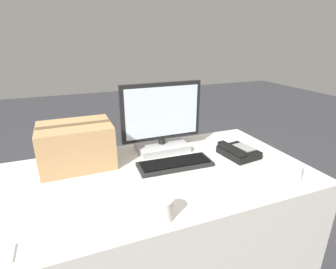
{
  "coord_description": "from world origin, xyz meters",
  "views": [
    {
      "loc": [
        -0.36,
        -1.19,
        1.42
      ],
      "look_at": [
        0.19,
        0.17,
        0.87
      ],
      "focal_mm": 28.0,
      "sensor_mm": 36.0,
      "label": 1
    }
  ],
  "objects_px": {
    "cardboard_box": "(76,145)",
    "sticky_note_pad": "(0,256)",
    "monitor": "(162,124)",
    "keyboard": "(175,164)",
    "spoon": "(272,176)",
    "desk_phone": "(238,152)",
    "paper_cup_left": "(164,209)",
    "paper_cup_right": "(295,172)"
  },
  "relations": [
    {
      "from": "monitor",
      "to": "cardboard_box",
      "type": "height_order",
      "value": "monitor"
    },
    {
      "from": "monitor",
      "to": "keyboard",
      "type": "distance_m",
      "value": 0.29
    },
    {
      "from": "monitor",
      "to": "sticky_note_pad",
      "type": "distance_m",
      "value": 1.05
    },
    {
      "from": "keyboard",
      "to": "sticky_note_pad",
      "type": "height_order",
      "value": "keyboard"
    },
    {
      "from": "paper_cup_left",
      "to": "keyboard",
      "type": "bearing_deg",
      "value": 61.39
    },
    {
      "from": "cardboard_box",
      "to": "sticky_note_pad",
      "type": "bearing_deg",
      "value": -115.86
    },
    {
      "from": "keyboard",
      "to": "cardboard_box",
      "type": "height_order",
      "value": "cardboard_box"
    },
    {
      "from": "monitor",
      "to": "cardboard_box",
      "type": "bearing_deg",
      "value": -178.12
    },
    {
      "from": "desk_phone",
      "to": "paper_cup_left",
      "type": "bearing_deg",
      "value": -155.41
    },
    {
      "from": "paper_cup_left",
      "to": "paper_cup_right",
      "type": "height_order",
      "value": "paper_cup_left"
    },
    {
      "from": "cardboard_box",
      "to": "sticky_note_pad",
      "type": "height_order",
      "value": "cardboard_box"
    },
    {
      "from": "monitor",
      "to": "sticky_note_pad",
      "type": "bearing_deg",
      "value": -142.33
    },
    {
      "from": "spoon",
      "to": "paper_cup_left",
      "type": "bearing_deg",
      "value": -52.71
    },
    {
      "from": "paper_cup_left",
      "to": "cardboard_box",
      "type": "xyz_separation_m",
      "value": [
        -0.29,
        0.64,
        0.07
      ]
    },
    {
      "from": "spoon",
      "to": "desk_phone",
      "type": "bearing_deg",
      "value": -149.12
    },
    {
      "from": "desk_phone",
      "to": "spoon",
      "type": "distance_m",
      "value": 0.29
    },
    {
      "from": "desk_phone",
      "to": "sticky_note_pad",
      "type": "xyz_separation_m",
      "value": [
        -1.23,
        -0.37,
        -0.02
      ]
    },
    {
      "from": "desk_phone",
      "to": "sticky_note_pad",
      "type": "relative_size",
      "value": 2.73
    },
    {
      "from": "keyboard",
      "to": "paper_cup_right",
      "type": "distance_m",
      "value": 0.63
    },
    {
      "from": "desk_phone",
      "to": "paper_cup_left",
      "type": "xyz_separation_m",
      "value": [
        -0.64,
        -0.4,
        0.02
      ]
    },
    {
      "from": "paper_cup_left",
      "to": "desk_phone",
      "type": "bearing_deg",
      "value": 31.65
    },
    {
      "from": "paper_cup_right",
      "to": "cardboard_box",
      "type": "distance_m",
      "value": 1.19
    },
    {
      "from": "paper_cup_right",
      "to": "spoon",
      "type": "relative_size",
      "value": 0.72
    },
    {
      "from": "desk_phone",
      "to": "cardboard_box",
      "type": "height_order",
      "value": "cardboard_box"
    },
    {
      "from": "monitor",
      "to": "keyboard",
      "type": "bearing_deg",
      "value": -92.52
    },
    {
      "from": "paper_cup_left",
      "to": "paper_cup_right",
      "type": "distance_m",
      "value": 0.74
    },
    {
      "from": "keyboard",
      "to": "spoon",
      "type": "distance_m",
      "value": 0.53
    },
    {
      "from": "monitor",
      "to": "cardboard_box",
      "type": "xyz_separation_m",
      "value": [
        -0.52,
        -0.02,
        -0.06
      ]
    },
    {
      "from": "paper_cup_left",
      "to": "paper_cup_right",
      "type": "relative_size",
      "value": 1.04
    },
    {
      "from": "keyboard",
      "to": "paper_cup_left",
      "type": "height_order",
      "value": "paper_cup_left"
    },
    {
      "from": "monitor",
      "to": "keyboard",
      "type": "xyz_separation_m",
      "value": [
        -0.01,
        -0.24,
        -0.16
      ]
    },
    {
      "from": "spoon",
      "to": "cardboard_box",
      "type": "distance_m",
      "value": 1.09
    },
    {
      "from": "desk_phone",
      "to": "paper_cup_right",
      "type": "distance_m",
      "value": 0.37
    },
    {
      "from": "spoon",
      "to": "cardboard_box",
      "type": "xyz_separation_m",
      "value": [
        -0.95,
        0.53,
        0.12
      ]
    },
    {
      "from": "monitor",
      "to": "spoon",
      "type": "relative_size",
      "value": 4.05
    },
    {
      "from": "keyboard",
      "to": "cardboard_box",
      "type": "distance_m",
      "value": 0.57
    },
    {
      "from": "paper_cup_right",
      "to": "cardboard_box",
      "type": "bearing_deg",
      "value": 149.52
    },
    {
      "from": "paper_cup_right",
      "to": "cardboard_box",
      "type": "relative_size",
      "value": 0.23
    },
    {
      "from": "cardboard_box",
      "to": "paper_cup_left",
      "type": "bearing_deg",
      "value": -65.86
    },
    {
      "from": "monitor",
      "to": "sticky_note_pad",
      "type": "relative_size",
      "value": 5.88
    },
    {
      "from": "keyboard",
      "to": "paper_cup_right",
      "type": "xyz_separation_m",
      "value": [
        0.51,
        -0.38,
        0.03
      ]
    },
    {
      "from": "spoon",
      "to": "cardboard_box",
      "type": "relative_size",
      "value": 0.32
    }
  ]
}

